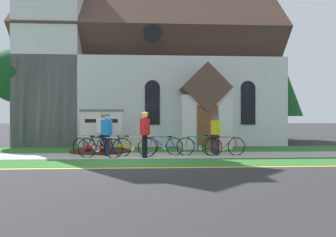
{
  "coord_description": "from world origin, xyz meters",
  "views": [
    {
      "loc": [
        0.87,
        -10.94,
        1.51
      ],
      "look_at": [
        1.74,
        4.1,
        1.47
      ],
      "focal_mm": 33.98,
      "sensor_mm": 36.0,
      "label": 1
    }
  ],
  "objects_px": {
    "church_sign": "(101,124)",
    "cyclist_in_blue_jersey": "(107,131)",
    "cyclist_in_white_jersey": "(103,129)",
    "roadside_conifer": "(271,74)",
    "bicycle_silver": "(162,145)",
    "cyclist_in_green_jersey": "(213,131)",
    "bicycle_orange": "(225,146)",
    "bicycle_yellow": "(135,147)",
    "yard_deciduous_tree": "(22,76)",
    "bicycle_white": "(198,146)",
    "bicycle_red": "(93,146)",
    "cyclist_in_red_jersey": "(145,131)",
    "cyclist_in_yellow_jersey": "(216,131)",
    "bicycle_green": "(100,148)"
  },
  "relations": [
    {
      "from": "bicycle_white",
      "to": "cyclist_in_white_jersey",
      "type": "relative_size",
      "value": 1.01
    },
    {
      "from": "yard_deciduous_tree",
      "to": "bicycle_yellow",
      "type": "bearing_deg",
      "value": -41.47
    },
    {
      "from": "cyclist_in_blue_jersey",
      "to": "bicycle_yellow",
      "type": "bearing_deg",
      "value": -12.8
    },
    {
      "from": "bicycle_white",
      "to": "cyclist_in_green_jersey",
      "type": "relative_size",
      "value": 1.1
    },
    {
      "from": "bicycle_green",
      "to": "cyclist_in_yellow_jersey",
      "type": "xyz_separation_m",
      "value": [
        4.6,
        0.92,
        0.56
      ]
    },
    {
      "from": "bicycle_white",
      "to": "roadside_conifer",
      "type": "xyz_separation_m",
      "value": [
        5.58,
        6.64,
        3.86
      ]
    },
    {
      "from": "bicycle_silver",
      "to": "cyclist_in_green_jersey",
      "type": "height_order",
      "value": "cyclist_in_green_jersey"
    },
    {
      "from": "bicycle_yellow",
      "to": "cyclist_in_green_jersey",
      "type": "relative_size",
      "value": 1.09
    },
    {
      "from": "bicycle_red",
      "to": "cyclist_in_red_jersey",
      "type": "bearing_deg",
      "value": -25.89
    },
    {
      "from": "cyclist_in_blue_jersey",
      "to": "roadside_conifer",
      "type": "distance_m",
      "value": 11.82
    },
    {
      "from": "cyclist_in_yellow_jersey",
      "to": "roadside_conifer",
      "type": "xyz_separation_m",
      "value": [
        4.8,
        6.33,
        3.29
      ]
    },
    {
      "from": "church_sign",
      "to": "roadside_conifer",
      "type": "xyz_separation_m",
      "value": [
        9.69,
        4.87,
        3.0
      ]
    },
    {
      "from": "bicycle_yellow",
      "to": "cyclist_in_blue_jersey",
      "type": "height_order",
      "value": "cyclist_in_blue_jersey"
    },
    {
      "from": "bicycle_yellow",
      "to": "cyclist_in_yellow_jersey",
      "type": "height_order",
      "value": "cyclist_in_yellow_jersey"
    },
    {
      "from": "bicycle_yellow",
      "to": "bicycle_orange",
      "type": "xyz_separation_m",
      "value": [
        3.57,
        0.03,
        -0.0
      ]
    },
    {
      "from": "bicycle_white",
      "to": "bicycle_silver",
      "type": "xyz_separation_m",
      "value": [
        -1.43,
        0.38,
        -0.01
      ]
    },
    {
      "from": "bicycle_silver",
      "to": "bicycle_orange",
      "type": "height_order",
      "value": "bicycle_orange"
    },
    {
      "from": "cyclist_in_red_jersey",
      "to": "cyclist_in_yellow_jersey",
      "type": "distance_m",
      "value": 3.09
    },
    {
      "from": "cyclist_in_green_jersey",
      "to": "roadside_conifer",
      "type": "relative_size",
      "value": 0.23
    },
    {
      "from": "bicycle_yellow",
      "to": "cyclist_in_white_jersey",
      "type": "distance_m",
      "value": 1.96
    },
    {
      "from": "church_sign",
      "to": "cyclist_in_white_jersey",
      "type": "bearing_deg",
      "value": -75.95
    },
    {
      "from": "cyclist_in_white_jersey",
      "to": "church_sign",
      "type": "bearing_deg",
      "value": 104.05
    },
    {
      "from": "bicycle_yellow",
      "to": "bicycle_silver",
      "type": "distance_m",
      "value": 1.27
    },
    {
      "from": "bicycle_silver",
      "to": "cyclist_in_red_jersey",
      "type": "distance_m",
      "value": 1.44
    },
    {
      "from": "bicycle_white",
      "to": "cyclist_in_white_jersey",
      "type": "height_order",
      "value": "cyclist_in_white_jersey"
    },
    {
      "from": "church_sign",
      "to": "cyclist_in_blue_jersey",
      "type": "relative_size",
      "value": 1.18
    },
    {
      "from": "cyclist_in_yellow_jersey",
      "to": "roadside_conifer",
      "type": "bearing_deg",
      "value": 52.84
    },
    {
      "from": "bicycle_orange",
      "to": "cyclist_in_blue_jersey",
      "type": "xyz_separation_m",
      "value": [
        -4.68,
        0.22,
        0.6
      ]
    },
    {
      "from": "bicycle_yellow",
      "to": "cyclist_in_blue_jersey",
      "type": "distance_m",
      "value": 1.28
    },
    {
      "from": "cyclist_in_green_jersey",
      "to": "yard_deciduous_tree",
      "type": "xyz_separation_m",
      "value": [
        -9.81,
        4.67,
        2.89
      ]
    },
    {
      "from": "bicycle_white",
      "to": "bicycle_red",
      "type": "height_order",
      "value": "bicycle_white"
    },
    {
      "from": "cyclist_in_white_jersey",
      "to": "cyclist_in_blue_jersey",
      "type": "relative_size",
      "value": 1.04
    },
    {
      "from": "bicycle_silver",
      "to": "cyclist_in_yellow_jersey",
      "type": "height_order",
      "value": "cyclist_in_yellow_jersey"
    },
    {
      "from": "cyclist_in_white_jersey",
      "to": "cyclist_in_red_jersey",
      "type": "bearing_deg",
      "value": -43.61
    },
    {
      "from": "bicycle_yellow",
      "to": "bicycle_silver",
      "type": "height_order",
      "value": "bicycle_yellow"
    },
    {
      "from": "church_sign",
      "to": "bicycle_red",
      "type": "height_order",
      "value": "church_sign"
    },
    {
      "from": "bicycle_yellow",
      "to": "roadside_conifer",
      "type": "xyz_separation_m",
      "value": [
        8.12,
        6.88,
        3.85
      ]
    },
    {
      "from": "church_sign",
      "to": "bicycle_green",
      "type": "height_order",
      "value": "church_sign"
    },
    {
      "from": "cyclist_in_blue_jersey",
      "to": "church_sign",
      "type": "bearing_deg",
      "value": 104.77
    },
    {
      "from": "cyclist_in_green_jersey",
      "to": "bicycle_white",
      "type": "bearing_deg",
      "value": -132.1
    },
    {
      "from": "cyclist_in_white_jersey",
      "to": "yard_deciduous_tree",
      "type": "bearing_deg",
      "value": 138.65
    },
    {
      "from": "bicycle_white",
      "to": "bicycle_red",
      "type": "bearing_deg",
      "value": 175.55
    },
    {
      "from": "church_sign",
      "to": "bicycle_green",
      "type": "xyz_separation_m",
      "value": [
        0.3,
        -2.38,
        -0.85
      ]
    },
    {
      "from": "cyclist_in_white_jersey",
      "to": "cyclist_in_yellow_jersey",
      "type": "relative_size",
      "value": 1.07
    },
    {
      "from": "bicycle_green",
      "to": "cyclist_in_red_jersey",
      "type": "height_order",
      "value": "cyclist_in_red_jersey"
    },
    {
      "from": "cyclist_in_red_jersey",
      "to": "cyclist_in_blue_jersey",
      "type": "distance_m",
      "value": 1.68
    },
    {
      "from": "bicycle_silver",
      "to": "church_sign",
      "type": "bearing_deg",
      "value": 152.54
    },
    {
      "from": "bicycle_silver",
      "to": "yard_deciduous_tree",
      "type": "xyz_separation_m",
      "value": [
        -7.62,
        5.14,
        3.44
      ]
    },
    {
      "from": "bicycle_yellow",
      "to": "yard_deciduous_tree",
      "type": "height_order",
      "value": "yard_deciduous_tree"
    },
    {
      "from": "bicycle_orange",
      "to": "cyclist_in_blue_jersey",
      "type": "height_order",
      "value": "cyclist_in_blue_jersey"
    }
  ]
}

